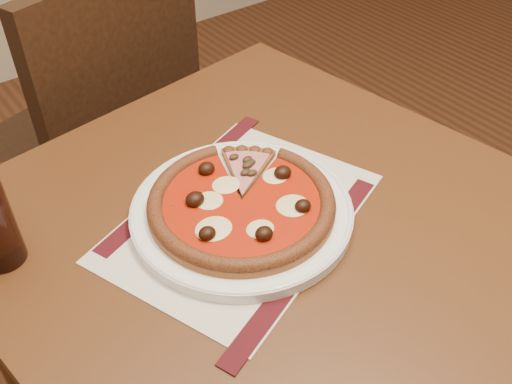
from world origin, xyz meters
TOP-DOWN VIEW (x-y plane):
  - table at (-0.74, 0.95)m, footprint 0.91×0.91m
  - chair_far at (-0.73, 1.61)m, footprint 0.56×0.56m
  - placemat at (-0.77, 0.97)m, footprint 0.48×0.41m
  - plate at (-0.77, 0.97)m, footprint 0.33×0.33m
  - pizza at (-0.77, 0.97)m, footprint 0.28×0.28m
  - ham_slice at (-0.71, 1.03)m, footprint 0.11×0.12m

SIDE VIEW (x-z plane):
  - chair_far at x=-0.73m, z-range 0.07..1.02m
  - table at x=-0.74m, z-range 0.27..1.02m
  - placemat at x=-0.77m, z-range 0.75..0.75m
  - plate at x=-0.77m, z-range 0.75..0.77m
  - ham_slice at x=-0.71m, z-range 0.77..0.79m
  - pizza at x=-0.77m, z-range 0.76..0.80m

